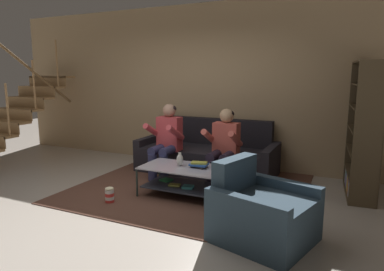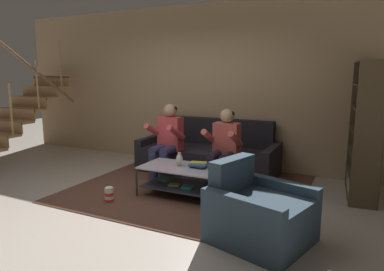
{
  "view_description": "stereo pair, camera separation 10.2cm",
  "coord_description": "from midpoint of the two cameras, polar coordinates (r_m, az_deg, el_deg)",
  "views": [
    {
      "loc": [
        2.53,
        -3.39,
        1.64
      ],
      "look_at": [
        0.51,
        0.97,
        0.79
      ],
      "focal_mm": 32.0,
      "sensor_mm": 36.0,
      "label": 1
    },
    {
      "loc": [
        2.63,
        -3.35,
        1.64
      ],
      "look_at": [
        0.51,
        0.97,
        0.79
      ],
      "focal_mm": 32.0,
      "sensor_mm": 36.0,
      "label": 2
    }
  ],
  "objects": [
    {
      "name": "book_stack",
      "position": [
        4.62,
        1.71,
        -4.9
      ],
      "size": [
        0.25,
        0.19,
        0.08
      ],
      "color": "#262425",
      "rests_on": "coffee_table"
    },
    {
      "name": "area_rug",
      "position": [
        5.24,
        1.02,
        -8.19
      ],
      "size": [
        3.19,
        3.2,
        0.01
      ],
      "color": "brown",
      "rests_on": "ground"
    },
    {
      "name": "couch",
      "position": [
        5.87,
        3.29,
        -3.35
      ],
      "size": [
        2.32,
        0.95,
        0.89
      ],
      "color": "black",
      "rests_on": "ground"
    },
    {
      "name": "staircase_run",
      "position": [
        7.26,
        -27.0,
        3.28
      ],
      "size": [
        1.02,
        2.32,
        2.55
      ],
      "color": "#AD8151",
      "rests_on": "ground"
    },
    {
      "name": "coffee_table",
      "position": [
        4.69,
        -0.54,
        -6.9
      ],
      "size": [
        1.22,
        0.64,
        0.41
      ],
      "color": "#B7B4C4",
      "rests_on": "ground"
    },
    {
      "name": "person_seated_right",
      "position": [
        5.1,
        5.92,
        -1.48
      ],
      "size": [
        0.5,
        0.58,
        1.15
      ],
      "color": "#271E2E",
      "rests_on": "ground"
    },
    {
      "name": "ground",
      "position": [
        4.55,
        -10.82,
        -11.33
      ],
      "size": [
        16.8,
        16.8,
        0.0
      ],
      "primitive_type": "plane",
      "color": "#ABA094"
    },
    {
      "name": "person_seated_left",
      "position": [
        5.51,
        -3.64,
        -0.41
      ],
      "size": [
        0.5,
        0.58,
        1.19
      ],
      "color": "navy",
      "rests_on": "ground"
    },
    {
      "name": "vase",
      "position": [
        4.7,
        -1.48,
        -4.04
      ],
      "size": [
        0.09,
        0.09,
        0.19
      ],
      "color": "silver",
      "rests_on": "coffee_table"
    },
    {
      "name": "bookshelf",
      "position": [
        5.22,
        27.62,
        -1.21
      ],
      "size": [
        0.42,
        1.07,
        1.83
      ],
      "color": "#4A3C27",
      "rests_on": "ground"
    },
    {
      "name": "armchair",
      "position": [
        3.57,
        11.83,
        -12.72
      ],
      "size": [
        1.08,
        1.04,
        0.8
      ],
      "color": "#293B49",
      "rests_on": "ground"
    },
    {
      "name": "popcorn_tub",
      "position": [
        4.66,
        -13.04,
        -9.52
      ],
      "size": [
        0.12,
        0.12,
        0.21
      ],
      "color": "red",
      "rests_on": "ground"
    },
    {
      "name": "back_partition",
      "position": [
        6.38,
        2.2,
        8.28
      ],
      "size": [
        8.4,
        0.12,
        2.9
      ],
      "primitive_type": "cube",
      "color": "tan",
      "rests_on": "ground"
    }
  ]
}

